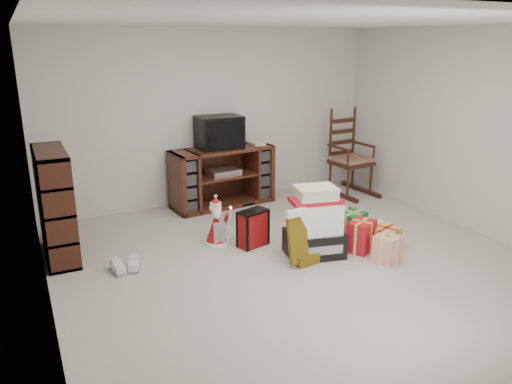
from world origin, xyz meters
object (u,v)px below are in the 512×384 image
Objects in this scene: mrs_claus_figurine at (216,226)px; sneaker_pair at (126,267)px; tv_stand at (222,177)px; gift_pile at (315,226)px; gift_cluster at (365,232)px; bookshelf at (55,207)px; red_suitcase at (253,228)px; teddy_bear at (319,243)px; crt_television at (219,132)px; santa_figurine at (304,208)px; rocking_chair at (348,164)px.

mrs_claus_figurine is 1.79× the size of sneaker_pair.
tv_stand is 1.96× the size of gift_pile.
tv_stand is at bearing 115.31° from gift_cluster.
sneaker_pair is at bearing -50.93° from bookshelf.
red_suitcase is at bearing 146.39° from gift_pile.
bookshelf is at bearing 166.50° from gift_pile.
gift_pile is 0.74m from red_suitcase.
crt_television is at bearing 97.91° from teddy_bear.
sneaker_pair is at bearing 170.01° from gift_cluster.
mrs_claus_figurine is (1.70, -0.44, -0.35)m from bookshelf.
crt_television is (-0.69, 1.20, 0.86)m from santa_figurine.
sneaker_pair is at bearing -166.73° from mrs_claus_figurine.
bookshelf is at bearing -158.55° from crt_television.
gift_cluster is at bearing -124.66° from rocking_chair.
gift_pile is at bearing -89.13° from tv_stand.
santa_figurine reaches higher than teddy_bear.
teddy_bear is 0.63× the size of santa_figurine.
santa_figurine is (0.42, 0.92, -0.13)m from gift_pile.
tv_stand is at bearing 97.46° from teddy_bear.
sneaker_pair is 0.28× the size of gift_cluster.
bookshelf reaches higher than teddy_bear.
crt_television is (-0.27, 2.12, 0.73)m from gift_pile.
tv_stand is at bearing 64.64° from mrs_claus_figurine.
santa_figurine is at bearing 6.26° from mrs_claus_figurine.
tv_stand is 2.39m from sneaker_pair.
tv_stand reaches higher than mrs_claus_figurine.
santa_figurine is 0.88× the size of crt_television.
mrs_claus_figurine is at bearing 15.13° from sneaker_pair.
red_suitcase is at bearing -36.07° from mrs_claus_figurine.
sneaker_pair is (-2.42, -0.41, -0.16)m from santa_figurine.
teddy_bear is at bearing -173.00° from gift_cluster.
tv_stand is at bearing 20.60° from bookshelf.
bookshelf is at bearing 160.21° from gift_cluster.
gift_cluster is at bearing -25.03° from mrs_claus_figurine.
mrs_claus_figurine is (-2.63, -1.02, -0.24)m from rocking_chair.
red_suitcase is 1.34m from gift_cluster.
teddy_bear is 0.29× the size of gift_cluster.
gift_pile is 0.20m from teddy_bear.
santa_figurine is at bearing 68.39° from teddy_bear.
crt_television is at bearing 166.60° from rocking_chair.
bookshelf is 1.06m from sneaker_pair.
rocking_chair is at bearing 7.64° from bookshelf.
rocking_chair is 2.52m from gift_pile.
bookshelf is 3.53m from gift_cluster.
gift_cluster is (0.97, -2.06, -0.29)m from tv_stand.
sneaker_pair is at bearing 177.47° from gift_pile.
red_suitcase is 0.44m from mrs_claus_figurine.
crt_television is (-0.30, 2.17, 0.92)m from teddy_bear.
tv_stand reaches higher than gift_cluster.
tv_stand reaches higher than sneaker_pair.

